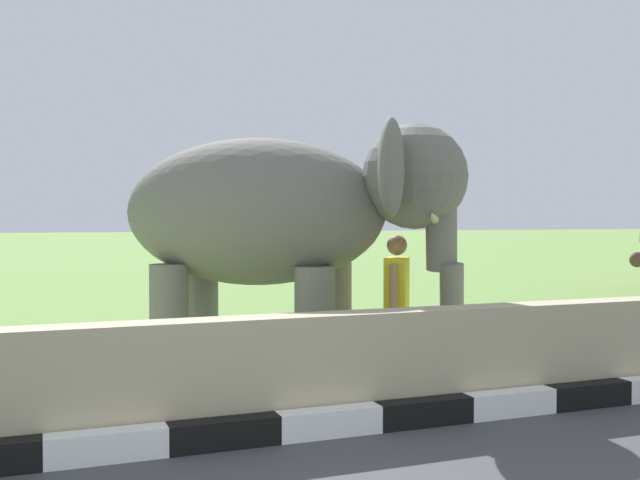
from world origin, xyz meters
TOP-DOWN VIEW (x-y plane):
  - striped_curb at (-0.35, 3.34)m, footprint 16.20×0.20m
  - barrier_parapet at (2.00, 3.64)m, footprint 28.00×0.36m
  - elephant at (1.36, 5.68)m, footprint 3.95×3.60m
  - person_handler at (2.50, 5.05)m, footprint 0.44×0.57m

SIDE VIEW (x-z plane):
  - striped_curb at x=-0.35m, z-range 0.00..0.24m
  - barrier_parapet at x=2.00m, z-range 0.00..1.00m
  - person_handler at x=2.50m, z-range 0.10..1.75m
  - elephant at x=1.36m, z-range 0.43..3.31m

